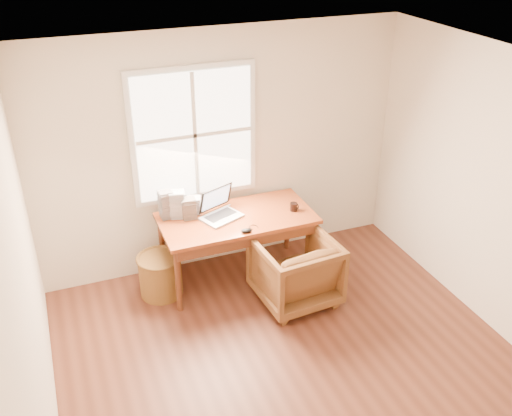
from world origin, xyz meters
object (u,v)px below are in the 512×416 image
(armchair, at_px, (295,270))
(wicker_stool, at_px, (161,276))
(laptop, at_px, (221,206))
(desk, at_px, (237,218))
(cd_stack_a, at_px, (177,204))
(coffee_mug, at_px, (294,207))

(armchair, bearing_deg, wicker_stool, -29.54)
(armchair, distance_m, laptop, 1.00)
(desk, bearing_deg, cd_stack_a, 158.97)
(wicker_stool, relative_size, cd_stack_a, 1.50)
(armchair, xyz_separation_m, wicker_stool, (-1.26, 0.59, -0.13))
(armchair, bearing_deg, desk, -59.74)
(wicker_stool, height_order, coffee_mug, coffee_mug)
(desk, height_order, armchair, desk)
(laptop, height_order, coffee_mug, laptop)
(wicker_stool, distance_m, laptop, 0.97)
(desk, height_order, wicker_stool, desk)
(wicker_stool, bearing_deg, armchair, -25.31)
(armchair, height_order, cd_stack_a, cd_stack_a)
(coffee_mug, bearing_deg, armchair, -127.90)
(armchair, relative_size, laptop, 1.91)
(desk, relative_size, cd_stack_a, 5.45)
(wicker_stool, bearing_deg, laptop, 2.02)
(coffee_mug, xyz_separation_m, cd_stack_a, (-1.17, 0.32, 0.10))
(coffee_mug, bearing_deg, laptop, 154.52)
(armchair, height_order, laptop, laptop)
(armchair, height_order, wicker_stool, armchair)
(desk, xyz_separation_m, cd_stack_a, (-0.57, 0.22, 0.17))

